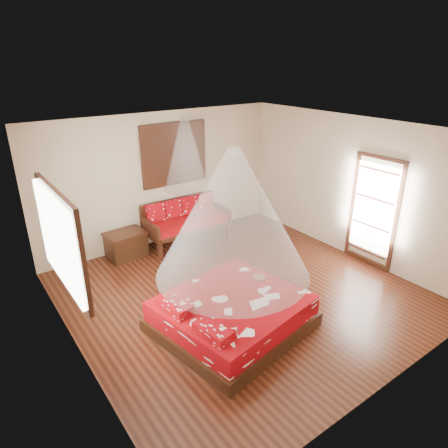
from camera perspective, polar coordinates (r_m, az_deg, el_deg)
The scene contains 10 objects.
room at distance 6.45m, azimuth 2.57°, elevation 0.81°, with size 5.54×5.54×2.84m.
bed at distance 6.13m, azimuth 1.06°, elevation -12.72°, with size 2.35×2.19×0.64m.
daybed at distance 8.77m, azimuth -5.60°, elevation 0.69°, with size 1.83×0.81×0.95m.
storage_chest at distance 8.39m, azimuth -13.81°, elevation -2.84°, with size 0.81×0.62×0.53m.
shutter_panel at distance 8.63m, azimuth -7.10°, elevation 9.88°, with size 1.52×0.06×1.32m.
window_left at distance 5.41m, azimuth -22.00°, elevation -2.00°, with size 0.10×1.74×1.34m.
glazed_door at distance 8.10m, azimuth 20.53°, elevation 1.54°, with size 0.08×1.02×2.16m.
wine_tray at distance 6.52m, azimuth 5.03°, elevation -7.35°, with size 0.22×0.22×0.18m.
mosquito_net_main at distance 5.37m, azimuth 1.31°, elevation 1.36°, with size 2.18×2.18×1.80m, color silver.
mosquito_net_daybed at distance 8.21m, azimuth -5.52°, elevation 9.99°, with size 0.92×0.92×1.50m, color silver.
Camera 1 is at (-3.73, -4.66, 3.83)m, focal length 32.00 mm.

